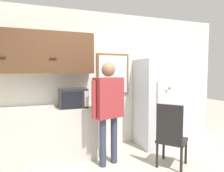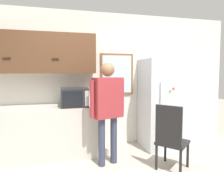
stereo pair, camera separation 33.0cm
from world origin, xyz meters
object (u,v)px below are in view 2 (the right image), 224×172
(refrigerator, at_px, (162,103))
(microwave, at_px, (74,97))
(chair, at_px, (171,136))
(person, at_px, (108,103))

(refrigerator, bearing_deg, microwave, -177.45)
(microwave, height_order, chair, microwave)
(person, xyz_separation_m, refrigerator, (1.24, 0.51, -0.13))
(refrigerator, distance_m, chair, 1.08)
(person, distance_m, chair, 1.10)
(refrigerator, xyz_separation_m, chair, (-0.36, -0.96, -0.35))
(person, distance_m, refrigerator, 1.34)
(person, bearing_deg, chair, -44.56)
(person, height_order, refrigerator, refrigerator)
(refrigerator, height_order, chair, refrigerator)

